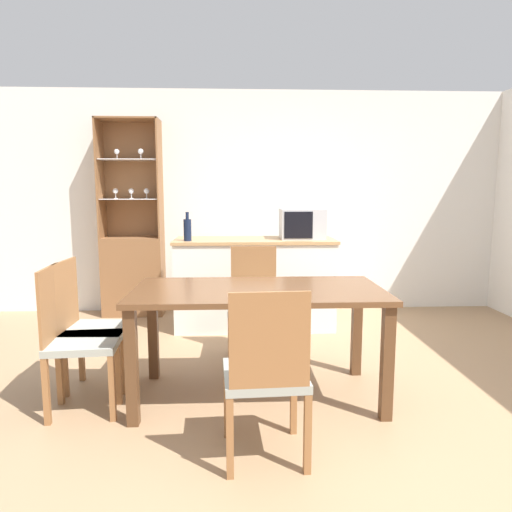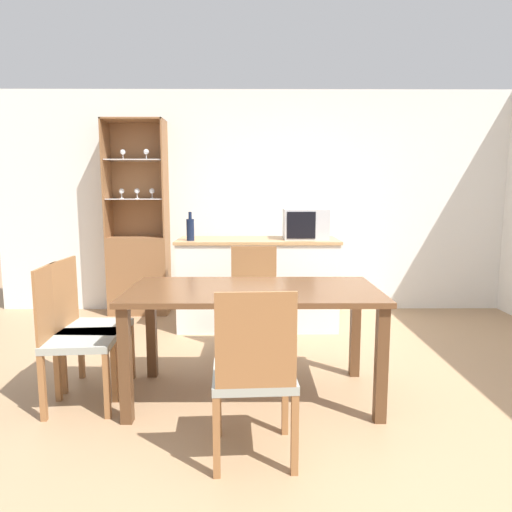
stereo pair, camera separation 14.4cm
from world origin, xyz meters
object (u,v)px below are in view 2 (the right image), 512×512
dining_chair_head_far (254,304)px  wine_bottle (190,229)px  display_cabinet (139,258)px  dining_chair_head_near (254,374)px  dining_chair_side_left_far (88,325)px  microwave (305,224)px  dining_table (253,303)px  dining_chair_side_left_near (74,337)px

dining_chair_head_far → wine_bottle: size_ratio=3.29×
display_cabinet → dining_chair_head_near: display_cabinet is taller
dining_chair_side_left_far → dining_chair_head_far: bearing=120.1°
microwave → dining_table: bearing=-107.6°
dining_chair_side_left_near → wine_bottle: (0.54, 1.63, 0.57)m
microwave → wine_bottle: 1.17m
display_cabinet → dining_chair_side_left_near: 2.36m
dining_chair_head_far → microwave: size_ratio=2.11×
microwave → wine_bottle: (-1.15, -0.17, -0.04)m
microwave → dining_chair_head_near: bearing=-102.3°
display_cabinet → dining_table: size_ratio=1.32×
dining_chair_side_left_far → microwave: (1.70, 1.55, 0.60)m
dining_chair_head_far → wine_bottle: 1.13m
dining_chair_head_near → dining_chair_side_left_near: bearing=148.9°
display_cabinet → dining_chair_head_far: bearing=-48.1°
dining_table → dining_chair_side_left_far: 1.19m
display_cabinet → dining_chair_head_far: (1.32, -1.47, -0.17)m
dining_chair_head_far → microwave: bearing=-118.6°
dining_table → dining_chair_side_left_near: size_ratio=1.78×
dining_chair_side_left_far → dining_table: bearing=85.8°
dining_chair_side_left_near → dining_chair_side_left_far: size_ratio=1.00×
dining_chair_side_left_far → dining_chair_head_near: bearing=55.2°
wine_bottle → dining_chair_head_near: bearing=-74.5°
display_cabinet → wine_bottle: display_cabinet is taller
dining_chair_head_near → microwave: size_ratio=2.11×
display_cabinet → wine_bottle: (0.70, -0.71, 0.40)m
dining_chair_head_near → microwave: microwave is taller
dining_chair_side_left_far → microwave: size_ratio=2.11×
dining_chair_head_far → microwave: 1.23m
dining_table → wine_bottle: 1.67m
dining_chair_head_far → wine_bottle: (-0.62, 0.76, 0.57)m
dining_table → display_cabinet: bearing=120.7°
dining_chair_side_left_near → dining_chair_side_left_far: bearing=175.6°
microwave → display_cabinet: bearing=163.7°
display_cabinet → microwave: (1.85, -0.54, 0.43)m
dining_chair_head_far → dining_chair_head_near: size_ratio=1.00×
wine_bottle → dining_table: bearing=-67.5°
display_cabinet → wine_bottle: size_ratio=7.71×
dining_chair_side_left_near → dining_chair_head_near: bearing=57.6°
display_cabinet → dining_chair_side_left_near: size_ratio=2.34×
dining_chair_side_left_far → display_cabinet: bearing=-173.8°
display_cabinet → dining_chair_head_near: bearing=-66.0°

